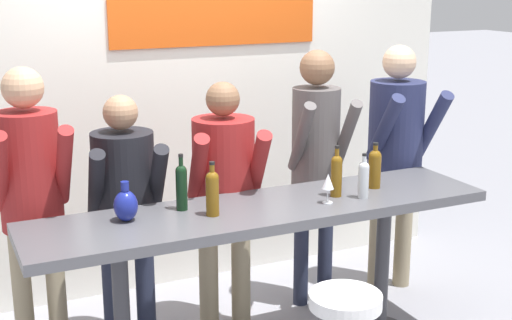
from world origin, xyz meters
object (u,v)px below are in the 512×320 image
(wine_bottle_2, at_px, (375,167))
(wine_bottle_4, at_px, (336,173))
(wine_glass_0, at_px, (328,182))
(person_left, at_px, (125,196))
(person_center, at_px, (316,149))
(wine_bottle_1, at_px, (364,178))
(person_center_right, at_px, (396,142))
(decorative_vase, at_px, (126,205))
(person_far_left, at_px, (31,185))
(wine_bottle_3, at_px, (212,191))
(wine_bottle_0, at_px, (181,185))
(person_center_left, at_px, (224,182))
(tasting_table, at_px, (263,228))

(wine_bottle_2, distance_m, wine_bottle_4, 0.31)
(wine_bottle_2, xyz_separation_m, wine_glass_0, (-0.42, -0.15, -0.01))
(person_left, bearing_deg, person_center, 6.76)
(wine_bottle_1, bearing_deg, person_center, 84.99)
(person_left, relative_size, wine_glass_0, 8.97)
(person_center_right, distance_m, decorative_vase, 2.13)
(person_far_left, bearing_deg, person_center_right, 1.08)
(wine_bottle_3, bearing_deg, person_center, 30.73)
(person_left, bearing_deg, person_center_right, 6.20)
(wine_bottle_2, bearing_deg, person_far_left, 165.69)
(person_far_left, bearing_deg, wine_glass_0, -21.60)
(wine_bottle_0, bearing_deg, wine_bottle_4, -9.17)
(person_far_left, height_order, wine_glass_0, person_far_left)
(person_center_left, distance_m, wine_bottle_4, 0.73)
(person_center_left, height_order, wine_bottle_1, person_center_left)
(person_center_right, relative_size, wine_bottle_4, 5.78)
(wine_bottle_2, bearing_deg, wine_bottle_1, -140.05)
(person_far_left, height_order, person_center_right, person_center_right)
(wine_bottle_1, bearing_deg, tasting_table, 169.33)
(wine_bottle_2, bearing_deg, person_center, 103.31)
(person_center_right, distance_m, wine_bottle_1, 0.96)
(tasting_table, distance_m, wine_glass_0, 0.46)
(tasting_table, xyz_separation_m, person_far_left, (-1.20, 0.54, 0.26))
(person_far_left, height_order, decorative_vase, person_far_left)
(person_center_left, height_order, wine_bottle_4, person_center_left)
(wine_bottle_2, bearing_deg, wine_bottle_3, -176.56)
(person_far_left, bearing_deg, person_left, 0.70)
(person_center_right, xyz_separation_m, wine_bottle_4, (-0.83, -0.56, 0.01))
(person_center, distance_m, person_center_right, 0.65)
(person_left, bearing_deg, person_far_left, -174.28)
(wine_glass_0, bearing_deg, wine_bottle_0, 163.15)
(wine_bottle_0, xyz_separation_m, wine_bottle_2, (1.22, -0.10, -0.01))
(wine_bottle_3, xyz_separation_m, decorative_vase, (-0.45, 0.11, -0.05))
(wine_bottle_2, bearing_deg, wine_glass_0, -160.75)
(wine_bottle_1, bearing_deg, person_far_left, 159.96)
(person_left, xyz_separation_m, person_center, (1.32, 0.02, 0.15))
(wine_bottle_1, bearing_deg, wine_bottle_0, 166.64)
(wine_bottle_4, relative_size, wine_glass_0, 1.76)
(person_far_left, height_order, person_center_left, person_far_left)
(wine_bottle_3, bearing_deg, person_center_left, 61.39)
(wine_bottle_0, height_order, wine_bottle_3, wine_bottle_0)
(wine_bottle_1, bearing_deg, wine_bottle_2, 39.95)
(wine_bottle_1, xyz_separation_m, wine_bottle_4, (-0.13, 0.10, 0.02))
(tasting_table, bearing_deg, person_center_right, 22.56)
(tasting_table, relative_size, wine_bottle_2, 9.52)
(tasting_table, height_order, wine_glass_0, wine_glass_0)
(person_left, relative_size, person_center_right, 0.88)
(person_center, bearing_deg, wine_bottle_1, -84.18)
(wine_bottle_2, bearing_deg, person_center_left, 151.17)
(decorative_vase, bearing_deg, wine_glass_0, -9.59)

